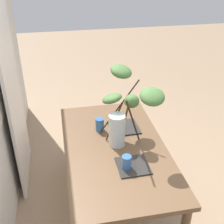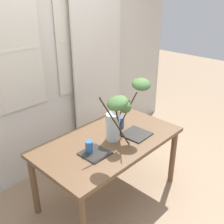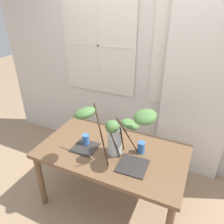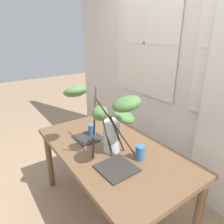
% 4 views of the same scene
% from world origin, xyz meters
% --- Properties ---
extents(ground, '(14.00, 14.00, 0.00)m').
position_xyz_m(ground, '(0.00, 0.00, 0.00)').
color(ground, '#9E7F60').
extents(back_wall_with_windows, '(4.59, 0.14, 2.87)m').
position_xyz_m(back_wall_with_windows, '(0.00, 1.02, 1.44)').
color(back_wall_with_windows, beige).
rests_on(back_wall_with_windows, ground).
extents(curtain_sheer_side, '(0.85, 0.03, 2.45)m').
position_xyz_m(curtain_sheer_side, '(0.71, 0.89, 1.22)').
color(curtain_sheer_side, silver).
rests_on(curtain_sheer_side, ground).
extents(dining_table, '(1.56, 0.88, 0.75)m').
position_xyz_m(dining_table, '(0.00, 0.00, 0.66)').
color(dining_table, brown).
rests_on(dining_table, ground).
extents(vase_with_branches, '(0.78, 0.48, 0.64)m').
position_xyz_m(vase_with_branches, '(0.09, -0.09, 1.09)').
color(vase_with_branches, silver).
rests_on(vase_with_branches, dining_table).
extents(drinking_glass_blue_left, '(0.08, 0.08, 0.13)m').
position_xyz_m(drinking_glass_blue_left, '(-0.30, -0.03, 0.81)').
color(drinking_glass_blue_left, '#386BAD').
rests_on(drinking_glass_blue_left, dining_table).
extents(drinking_glass_blue_right, '(0.08, 0.08, 0.13)m').
position_xyz_m(drinking_glass_blue_right, '(0.29, 0.09, 0.81)').
color(drinking_glass_blue_right, '#386BAD').
rests_on(drinking_glass_blue_right, dining_table).
extents(plate_square_left, '(0.25, 0.25, 0.01)m').
position_xyz_m(plate_square_left, '(-0.28, -0.09, 0.76)').
color(plate_square_left, '#2D2B28').
rests_on(plate_square_left, dining_table).
extents(plate_square_right, '(0.28, 0.28, 0.01)m').
position_xyz_m(plate_square_right, '(0.28, -0.14, 0.76)').
color(plate_square_right, '#2D2B28').
rests_on(plate_square_right, dining_table).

